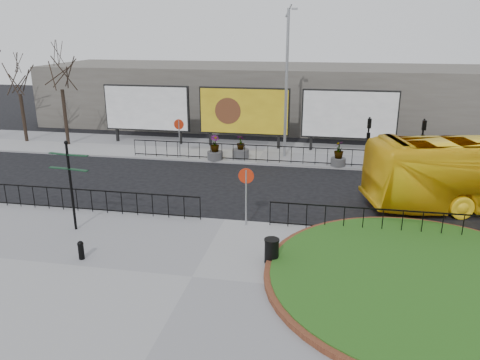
% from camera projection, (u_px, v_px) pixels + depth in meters
% --- Properties ---
extents(ground, '(90.00, 90.00, 0.00)m').
position_uv_depth(ground, '(225.00, 222.00, 20.21)').
color(ground, black).
rests_on(ground, ground).
extents(pavement_near, '(30.00, 10.00, 0.12)m').
position_uv_depth(pavement_near, '(192.00, 278.00, 15.52)').
color(pavement_near, gray).
rests_on(pavement_near, ground).
extents(pavement_far, '(44.00, 6.00, 0.12)m').
position_uv_depth(pavement_far, '(263.00, 152.00, 31.41)').
color(pavement_far, gray).
rests_on(pavement_far, ground).
extents(brick_edge, '(10.40, 10.40, 0.18)m').
position_uv_depth(brick_edge, '(425.00, 281.00, 15.08)').
color(brick_edge, brown).
rests_on(brick_edge, pavement_near).
extents(grass_lawn, '(10.00, 10.00, 0.22)m').
position_uv_depth(grass_lawn, '(425.00, 280.00, 15.07)').
color(grass_lawn, '#225316').
rests_on(grass_lawn, pavement_near).
extents(railing_near_left, '(10.00, 0.10, 1.10)m').
position_uv_depth(railing_near_left, '(92.00, 201.00, 20.78)').
color(railing_near_left, black).
rests_on(railing_near_left, pavement_near).
extents(railing_near_right, '(9.00, 0.10, 1.10)m').
position_uv_depth(railing_near_right, '(383.00, 221.00, 18.57)').
color(railing_near_right, black).
rests_on(railing_near_right, pavement_near).
extents(railing_far, '(18.00, 0.10, 1.10)m').
position_uv_depth(railing_far, '(274.00, 154.00, 28.52)').
color(railing_far, black).
rests_on(railing_far, pavement_far).
extents(speed_sign_far, '(0.64, 0.07, 2.47)m').
position_uv_depth(speed_sign_far, '(179.00, 130.00, 29.29)').
color(speed_sign_far, gray).
rests_on(speed_sign_far, pavement_far).
extents(speed_sign_near, '(0.64, 0.07, 2.47)m').
position_uv_depth(speed_sign_near, '(246.00, 184.00, 19.07)').
color(speed_sign_near, gray).
rests_on(speed_sign_near, pavement_near).
extents(billboard_left, '(6.20, 0.31, 4.10)m').
position_uv_depth(billboard_left, '(147.00, 108.00, 33.04)').
color(billboard_left, black).
rests_on(billboard_left, pavement_far).
extents(billboard_mid, '(6.20, 0.31, 4.10)m').
position_uv_depth(billboard_mid, '(244.00, 111.00, 31.80)').
color(billboard_mid, black).
rests_on(billboard_mid, pavement_far).
extents(billboard_right, '(6.20, 0.31, 4.10)m').
position_uv_depth(billboard_right, '(349.00, 115.00, 30.56)').
color(billboard_right, black).
rests_on(billboard_right, pavement_far).
extents(lamp_post, '(0.74, 0.18, 9.23)m').
position_uv_depth(lamp_post, '(287.00, 82.00, 28.74)').
color(lamp_post, gray).
rests_on(lamp_post, pavement_far).
extents(signal_pole_a, '(0.22, 0.26, 3.00)m').
position_uv_depth(signal_pole_a, '(368.00, 135.00, 27.14)').
color(signal_pole_a, black).
rests_on(signal_pole_a, pavement_far).
extents(signal_pole_b, '(0.22, 0.26, 3.00)m').
position_uv_depth(signal_pole_b, '(423.00, 137.00, 26.61)').
color(signal_pole_b, black).
rests_on(signal_pole_b, pavement_far).
extents(tree_left, '(2.00, 2.00, 7.00)m').
position_uv_depth(tree_left, '(63.00, 95.00, 32.32)').
color(tree_left, '#2D2119').
rests_on(tree_left, pavement_far).
extents(tree_mid, '(2.00, 2.00, 6.20)m').
position_uv_depth(tree_mid, '(21.00, 98.00, 33.34)').
color(tree_mid, '#2D2119').
rests_on(tree_mid, pavement_far).
extents(building_backdrop, '(40.00, 10.00, 5.00)m').
position_uv_depth(building_backdrop, '(280.00, 96.00, 40.00)').
color(building_backdrop, '#625D55').
rests_on(building_backdrop, ground).
extents(fingerpost_sign, '(1.74, 0.46, 3.72)m').
position_uv_depth(fingerpost_sign, '(70.00, 177.00, 18.51)').
color(fingerpost_sign, black).
rests_on(fingerpost_sign, pavement_near).
extents(bollard, '(0.23, 0.23, 0.70)m').
position_uv_depth(bollard, '(81.00, 249.00, 16.60)').
color(bollard, black).
rests_on(bollard, pavement_near).
extents(litter_bin, '(0.54, 0.54, 0.89)m').
position_uv_depth(litter_bin, '(272.00, 251.00, 16.33)').
color(litter_bin, black).
rests_on(litter_bin, pavement_near).
extents(planter_a, '(0.97, 0.97, 1.53)m').
position_uv_depth(planter_a, '(215.00, 151.00, 29.26)').
color(planter_a, '#4C4C4F').
rests_on(planter_a, pavement_far).
extents(planter_b, '(1.06, 1.06, 1.45)m').
position_uv_depth(planter_b, '(241.00, 150.00, 29.69)').
color(planter_b, '#4C4C4F').
rests_on(planter_b, pavement_far).
extents(planter_c, '(0.90, 0.90, 1.50)m').
position_uv_depth(planter_c, '(338.00, 156.00, 27.91)').
color(planter_c, '#4C4C4F').
rests_on(planter_c, pavement_far).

